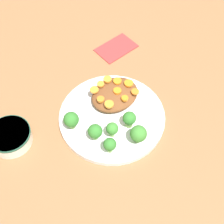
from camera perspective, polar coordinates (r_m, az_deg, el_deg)
name	(u,v)px	position (r m, az deg, el deg)	size (l,w,h in m)	color
ground_plane	(112,118)	(0.86, 0.00, -1.15)	(4.00, 4.00, 0.00)	#8C603D
plate	(112,116)	(0.85, 0.00, -0.78)	(0.29, 0.29, 0.02)	white
dip_bowl	(10,136)	(0.84, -18.12, -4.26)	(0.11, 0.11, 0.04)	white
stew_mound	(115,95)	(0.87, 0.52, 3.22)	(0.14, 0.11, 0.03)	brown
broccoli_floret_0	(95,132)	(0.78, -3.10, -3.59)	(0.04, 0.04, 0.05)	#759E51
broccoli_floret_1	(110,145)	(0.76, -0.41, -6.02)	(0.03, 0.03, 0.05)	#7FA85B
broccoli_floret_2	(129,119)	(0.81, 3.19, -1.28)	(0.04, 0.04, 0.05)	#759E51
broccoli_floret_3	(71,120)	(0.80, -7.47, -1.43)	(0.04, 0.04, 0.06)	#759E51
broccoli_floret_4	(139,133)	(0.78, 5.00, -3.91)	(0.04, 0.04, 0.06)	#759E51
broccoli_floret_5	(112,129)	(0.79, 0.03, -3.12)	(0.03, 0.03, 0.05)	#7FA85B
carrot_slice_0	(117,81)	(0.87, 0.98, 5.67)	(0.02, 0.02, 0.00)	orange
carrot_slice_1	(117,91)	(0.85, 0.97, 3.88)	(0.02, 0.02, 0.01)	orange
carrot_slice_2	(101,84)	(0.86, -2.09, 5.12)	(0.02, 0.02, 0.01)	orange
carrot_slice_3	(129,83)	(0.87, 3.07, 5.26)	(0.03, 0.03, 0.01)	orange
carrot_slice_4	(101,99)	(0.83, -2.10, 2.33)	(0.02, 0.02, 0.01)	orange
carrot_slice_5	(110,104)	(0.82, -0.46, 1.49)	(0.03, 0.03, 0.01)	orange
carrot_slice_6	(108,79)	(0.87, -0.82, 5.98)	(0.02, 0.02, 0.01)	orange
carrot_slice_7	(135,91)	(0.85, 4.22, 3.76)	(0.02, 0.02, 0.00)	orange
carrot_slice_8	(93,90)	(0.85, -3.41, 3.98)	(0.02, 0.02, 0.00)	orange
carrot_slice_9	(125,98)	(0.83, 2.32, 2.54)	(0.02, 0.02, 0.01)	orange
napkin	(116,48)	(1.04, 0.78, 11.67)	(0.13, 0.08, 0.01)	#B73333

